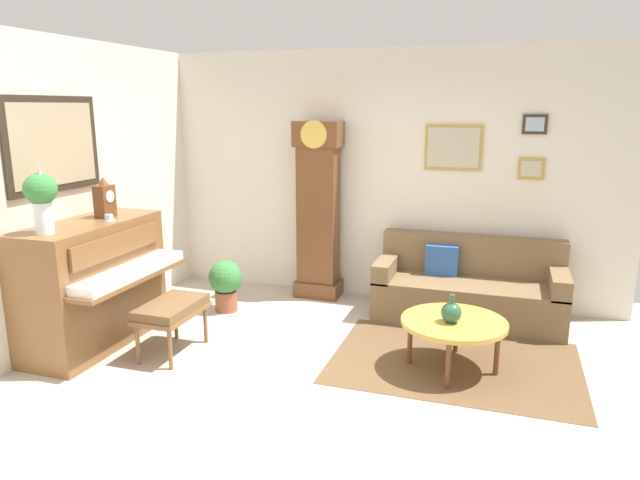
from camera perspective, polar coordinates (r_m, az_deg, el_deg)
ground_plane at (r=4.75m, az=-0.20°, el=-14.82°), size 6.40×6.00×0.10m
wall_left at (r=5.64m, az=-26.19°, el=3.99°), size 0.13×4.90×2.80m
wall_back at (r=6.56m, az=6.52°, el=6.30°), size 5.30×0.13×2.80m
area_rug at (r=5.23m, az=13.23°, el=-11.77°), size 2.10×1.50×0.01m
piano at (r=5.69m, az=-21.54°, el=-4.00°), size 0.87×1.44×1.16m
piano_bench at (r=5.31m, az=-14.55°, el=-6.78°), size 0.42×0.70×0.48m
grandfather_clock at (r=6.56m, az=-0.17°, el=2.50°), size 0.52×0.34×2.03m
couch at (r=6.21m, az=14.54°, el=-4.75°), size 1.90×0.80×0.84m
coffee_table at (r=4.96m, az=13.17°, el=-8.11°), size 0.88×0.88×0.44m
mantel_clock at (r=5.71m, az=-20.63°, el=3.83°), size 0.13×0.18×0.38m
flower_vase at (r=5.13m, az=-26.01°, el=3.99°), size 0.26×0.26×0.58m
teacup at (r=5.53m, az=-20.24°, el=2.03°), size 0.12×0.12×0.06m
green_jug at (r=4.86m, az=12.93°, el=-7.03°), size 0.17×0.17×0.24m
potted_plant at (r=6.29m, az=-9.38°, el=-4.17°), size 0.36×0.36×0.56m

